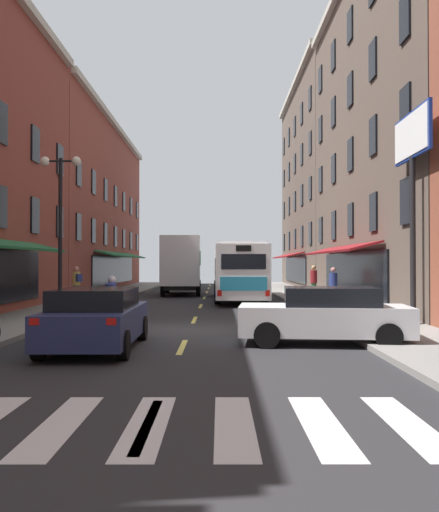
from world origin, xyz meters
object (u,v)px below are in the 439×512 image
sedan_mid (97,318)px  street_lamp_twin (61,229)px  motorcycle_rider (113,306)px  sedan_near (189,280)px  pedestrian_near (77,284)px  billboard_sign (413,160)px  transit_bus (239,271)px  sedan_far (326,315)px  pedestrian_mid (315,282)px  pedestrian_far (334,286)px  box_truck (183,265)px

sedan_mid → street_lamp_twin: 7.14m
motorcycle_rider → street_lamp_twin: size_ratio=0.37×
sedan_near → pedestrian_near: 19.97m
sedan_near → motorcycle_rider: 28.44m
billboard_sign → transit_bus: size_ratio=0.60×
transit_bus → street_lamp_twin: size_ratio=2.00×
transit_bus → street_lamp_twin: street_lamp_twin is taller
sedan_far → pedestrian_mid: pedestrian_mid is taller
pedestrian_near → street_lamp_twin: size_ratio=0.31×
street_lamp_twin → pedestrian_far: bearing=25.3°
transit_bus → street_lamp_twin: 13.41m
sedan_near → pedestrian_mid: size_ratio=2.43×
sedan_near → street_lamp_twin: size_ratio=0.78×
box_truck → pedestrian_far: bearing=-57.9°
sedan_mid → sedan_far: sedan_mid is taller
pedestrian_far → pedestrian_near: bearing=40.5°
transit_bus → pedestrian_near: 9.04m
sedan_near → street_lamp_twin: street_lamp_twin is taller
billboard_sign → street_lamp_twin: size_ratio=1.19×
billboard_sign → sedan_near: (-8.74, 28.50, -4.60)m
motorcycle_rider → billboard_sign: bearing=-0.4°
pedestrian_far → street_lamp_twin: size_ratio=0.31×
billboard_sign → box_truck: billboard_sign is taller
box_truck → sedan_far: bearing=-76.9°
sedan_mid → street_lamp_twin: street_lamp_twin is taller
box_truck → pedestrian_near: size_ratio=4.03×
motorcycle_rider → pedestrian_far: pedestrian_far is taller
sedan_near → transit_bus: bearing=-76.5°
transit_bus → pedestrian_near: bearing=-151.1°
transit_bus → sedan_far: (1.66, -16.83, -0.90)m
pedestrian_mid → billboard_sign: bearing=130.7°
sedan_mid → transit_bus: bearing=77.4°
billboard_sign → sedan_far: billboard_sign is taller
transit_bus → pedestrian_far: size_ratio=6.50×
pedestrian_near → box_truck: bearing=18.8°
billboard_sign → transit_bus: 14.76m
transit_bus → pedestrian_mid: bearing=-22.9°
transit_bus → sedan_mid: transit_bus is taller
billboard_sign → transit_bus: (-5.11, 13.34, -3.69)m
sedan_mid → pedestrian_far: size_ratio=2.60×
billboard_sign → sedan_mid: size_ratio=1.49×
box_truck → transit_bus: bearing=-56.9°
motorcycle_rider → pedestrian_far: 10.80m
billboard_sign → motorcycle_rider: (-9.57, 0.07, -4.62)m
pedestrian_mid → street_lamp_twin: (-10.56, -9.89, 2.18)m
box_truck → pedestrian_near: box_truck is taller
sedan_far → pedestrian_far: 10.54m
pedestrian_mid → street_lamp_twin: street_lamp_twin is taller
billboard_sign → pedestrian_far: bearing=99.4°
sedan_mid → pedestrian_mid: bearing=63.7°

